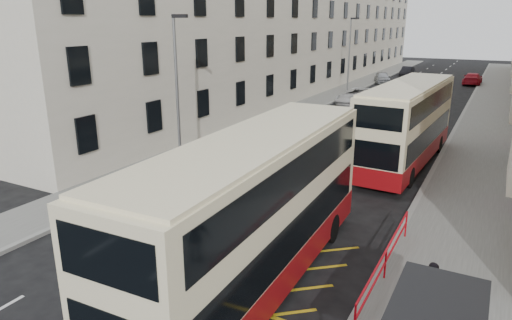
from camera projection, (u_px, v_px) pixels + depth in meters
The scene contains 16 objects.
pavement_right at pixel (485, 130), 33.85m from camera, with size 4.00×120.00×0.15m, color #62615D.
pavement_left at pixel (294, 111), 40.89m from camera, with size 3.00×120.00×0.15m, color #62615D.
kerb_right at pixel (456, 127), 34.76m from camera, with size 0.25×120.00×0.15m, color gray.
kerb_left at pixel (310, 112), 40.21m from camera, with size 0.25×120.00×0.15m, color gray.
road_markings at pixel (412, 95), 50.13m from camera, with size 10.00×110.00×0.01m, color silver, non-canonical shape.
terrace_left at pixel (302, 32), 54.74m from camera, with size 9.18×79.00×13.25m.
guard_railing at pixel (386, 258), 14.01m from camera, with size 0.06×6.56×1.01m.
street_lamp_near at pixel (177, 84), 23.89m from camera, with size 0.93×0.18×8.00m.
street_lamp_far at pixel (350, 51), 49.13m from camera, with size 0.93×0.18×8.00m.
double_decker_front at pixel (256, 212), 13.49m from camera, with size 3.05×11.90×4.72m.
double_decker_rear at pixel (407, 124), 25.26m from camera, with size 3.25×11.64×4.59m.
pedestrian_far at pixel (430, 294), 11.81m from camera, with size 1.05×0.44×1.79m, color black.
white_van at pixel (358, 96), 44.17m from camera, with size 2.64×5.72×1.59m, color silver.
car_silver at pixel (382, 78), 59.11m from camera, with size 1.78×4.43×1.51m, color #A7ABAF.
car_dark at pixel (407, 71), 66.98m from camera, with size 1.46×4.18×1.38m, color black.
car_red at pixel (473, 79), 57.90m from camera, with size 2.10×5.16×1.50m, color #AE101F.
Camera 1 is at (8.67, -7.17, 7.84)m, focal length 32.00 mm.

